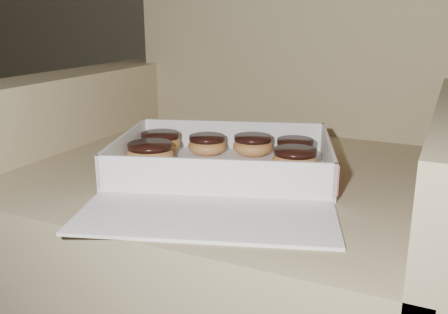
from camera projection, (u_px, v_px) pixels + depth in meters
name	position (u px, v px, depth m)	size (l,w,h in m)	color
armchair	(245.00, 214.00, 1.08)	(0.97, 0.82, 1.02)	#91795C
bakery_box	(223.00, 171.00, 0.89)	(0.50, 0.54, 0.07)	white
donut_a	(295.00, 148.00, 0.98)	(0.08, 0.08, 0.04)	#C68445
donut_b	(295.00, 159.00, 0.90)	(0.08, 0.08, 0.04)	#C68445
donut_c	(253.00, 145.00, 1.00)	(0.08, 0.08, 0.04)	#C68445
donut_d	(161.00, 142.00, 1.02)	(0.08, 0.08, 0.04)	#C68445
donut_e	(207.00, 144.00, 1.00)	(0.08, 0.08, 0.04)	#C68445
donut_f	(150.00, 154.00, 0.93)	(0.09, 0.09, 0.04)	#C68445
crumb_a	(288.00, 177.00, 0.86)	(0.01, 0.01, 0.00)	black
crumb_b	(183.00, 180.00, 0.85)	(0.01, 0.01, 0.00)	black
crumb_c	(268.00, 171.00, 0.90)	(0.01, 0.01, 0.00)	black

